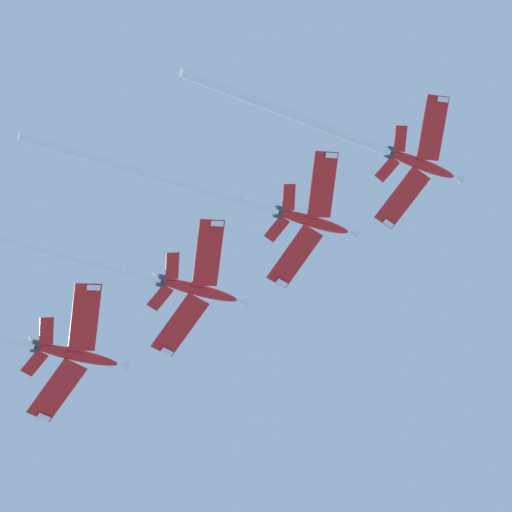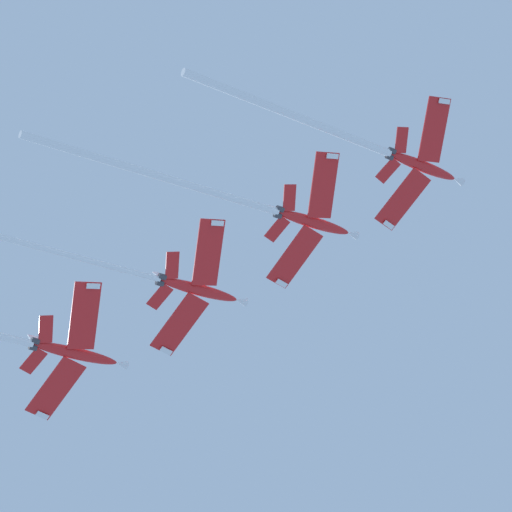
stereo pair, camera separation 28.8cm
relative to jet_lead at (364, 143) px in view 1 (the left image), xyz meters
name	(u,v)px [view 1 (the left image)]	position (x,y,z in m)	size (l,w,h in m)	color
jet_lead	(364,143)	(0.00, 0.00, 0.00)	(35.82, 28.35, 20.80)	red
jet_second	(249,203)	(2.57, -17.12, -5.81)	(37.51, 30.74, 23.44)	red
jet_third	(146,277)	(2.54, -33.27, -9.70)	(38.46, 30.69, 23.16)	red
jet_fourth	(10,340)	(6.09, -51.00, -15.54)	(35.38, 28.31, 20.90)	red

